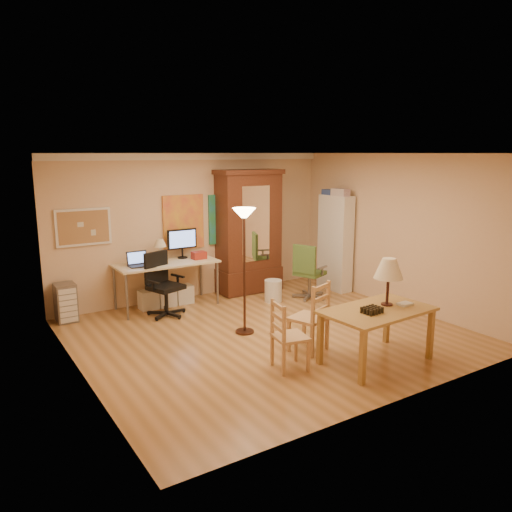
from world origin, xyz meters
TOP-DOWN VIEW (x-y plane):
  - floor at (0.00, 0.00)m, footprint 5.50×5.50m
  - crown_molding at (0.00, 2.46)m, footprint 5.50×0.08m
  - corkboard at (-2.05, 2.47)m, footprint 0.90×0.04m
  - art_panel_left at (-0.25, 2.47)m, footprint 0.80×0.04m
  - art_panel_right at (0.65, 2.47)m, footprint 0.75×0.04m
  - dining_table at (0.71, -1.57)m, footprint 1.49×0.95m
  - ladder_chair_back at (0.12, -0.85)m, footprint 0.58×0.57m
  - ladder_chair_left at (-0.49, -1.16)m, footprint 0.47×0.48m
  - torchiere_lamp at (-0.27, 0.26)m, footprint 0.35×0.35m
  - computer_desk at (-0.73, 2.16)m, footprint 1.79×0.78m
  - office_chair_black at (-0.98, 1.69)m, footprint 0.66×0.66m
  - office_chair_green at (1.69, 1.18)m, footprint 0.65×0.65m
  - drawer_cart at (-2.46, 2.27)m, footprint 0.32×0.38m
  - armoire at (1.02, 2.24)m, footprint 1.30×0.62m
  - bookshelf at (2.55, 1.43)m, footprint 0.28×0.76m
  - wastebin at (1.02, 1.37)m, footprint 0.33×0.33m

SIDE VIEW (x-z plane):
  - floor at x=0.00m, z-range 0.00..0.00m
  - wastebin at x=1.02m, z-range 0.00..0.41m
  - office_chair_green at x=1.69m, z-range -0.24..0.81m
  - office_chair_black at x=-0.98m, z-range -0.25..0.83m
  - drawer_cart at x=-2.46m, z-range 0.00..0.63m
  - ladder_chair_left at x=-0.49m, z-range -0.03..0.87m
  - ladder_chair_back at x=0.12m, z-range -0.03..0.96m
  - computer_desk at x=-0.73m, z-range -0.18..1.17m
  - dining_table at x=0.71m, z-range 0.18..1.54m
  - bookshelf at x=2.55m, z-range 0.00..1.89m
  - armoire at x=1.02m, z-range -0.16..2.24m
  - art_panel_left at x=-0.25m, z-range 0.95..1.95m
  - art_panel_right at x=0.65m, z-range 0.98..1.92m
  - corkboard at x=-2.05m, z-range 1.19..1.81m
  - torchiere_lamp at x=-0.27m, z-range 0.58..2.50m
  - crown_molding at x=0.00m, z-range 2.58..2.70m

